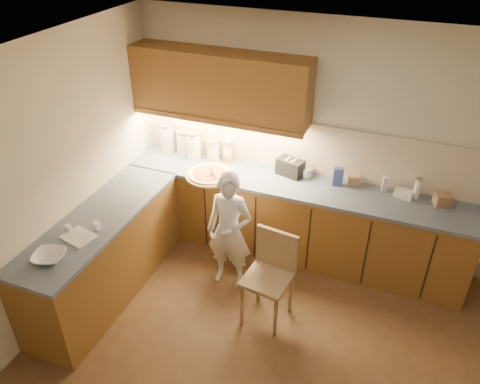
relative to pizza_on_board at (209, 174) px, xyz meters
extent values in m
plane|color=#52341C|center=(1.28, -1.50, -0.94)|extent=(4.50, 4.50, 0.00)
cube|color=beige|center=(1.28, 0.50, 0.36)|extent=(4.50, 0.04, 2.60)
cube|color=beige|center=(-0.97, -1.50, 0.36)|extent=(0.04, 4.00, 2.60)
cube|color=white|center=(1.28, -1.50, 1.66)|extent=(4.50, 4.00, 0.04)
cube|color=brown|center=(0.90, 0.20, -0.50)|extent=(3.75, 0.60, 0.88)
cube|color=brown|center=(-0.67, -1.10, -0.50)|extent=(0.60, 2.00, 0.88)
cube|color=#4D5A6F|center=(0.90, 0.20, -0.04)|extent=(3.77, 0.62, 0.04)
cube|color=#4D5A6F|center=(-0.67, -1.10, -0.04)|extent=(0.62, 2.02, 0.04)
cube|color=black|center=(-0.62, -0.10, -0.50)|extent=(0.02, 0.01, 0.80)
cube|color=black|center=(-0.02, -0.10, -0.50)|extent=(0.02, 0.01, 0.80)
cube|color=black|center=(0.58, -0.10, -0.50)|extent=(0.02, 0.01, 0.80)
cube|color=black|center=(1.18, -0.10, -0.50)|extent=(0.02, 0.01, 0.80)
cube|color=black|center=(1.78, -0.10, -0.50)|extent=(0.02, 0.01, 0.80)
cube|color=black|center=(2.38, -0.10, -0.50)|extent=(0.02, 0.01, 0.80)
cube|color=beige|center=(0.90, 0.49, 0.27)|extent=(3.75, 0.02, 0.58)
cube|color=brown|center=(0.00, 0.33, 0.91)|extent=(1.95, 0.35, 0.70)
cube|color=brown|center=(0.00, 0.15, 0.56)|extent=(1.95, 0.02, 0.06)
cylinder|color=tan|center=(0.00, 0.00, -0.01)|extent=(0.53, 0.53, 0.02)
cylinder|color=beige|center=(0.00, 0.00, 0.01)|extent=(0.46, 0.46, 0.02)
cylinder|color=#CD4D1B|center=(0.00, 0.00, 0.02)|extent=(0.37, 0.37, 0.01)
sphere|color=white|center=(0.06, -0.04, 0.05)|extent=(0.07, 0.07, 0.07)
cylinder|color=white|center=(0.10, -0.10, 0.08)|extent=(0.04, 0.12, 0.21)
imported|color=white|center=(0.45, -0.52, -0.29)|extent=(0.48, 0.32, 1.31)
cylinder|color=tan|center=(0.78, -1.03, -0.71)|extent=(0.04, 0.04, 0.47)
cylinder|color=tan|center=(1.13, -1.07, -0.71)|extent=(0.04, 0.04, 0.47)
cylinder|color=tan|center=(0.82, -0.67, -0.71)|extent=(0.04, 0.04, 0.47)
cylinder|color=tan|center=(1.18, -0.72, -0.71)|extent=(0.04, 0.04, 0.47)
cube|color=tan|center=(0.98, -0.87, -0.45)|extent=(0.47, 0.47, 0.04)
cube|color=tan|center=(1.00, -0.68, -0.22)|extent=(0.42, 0.09, 0.42)
imported|color=white|center=(-0.67, -1.76, 0.01)|extent=(0.33, 0.33, 0.07)
cylinder|color=beige|center=(-0.71, 0.36, 0.14)|extent=(0.17, 0.17, 0.34)
cylinder|color=gray|center=(-0.71, 0.36, 0.32)|extent=(0.18, 0.18, 0.02)
cylinder|color=beige|center=(-0.49, 0.36, 0.12)|extent=(0.17, 0.17, 0.29)
cylinder|color=gray|center=(-0.49, 0.36, 0.28)|extent=(0.18, 0.18, 0.02)
cylinder|color=white|center=(-0.35, 0.33, 0.13)|extent=(0.16, 0.16, 0.31)
cylinder|color=gray|center=(-0.35, 0.33, 0.29)|extent=(0.17, 0.17, 0.02)
cylinder|color=silver|center=(-0.12, 0.37, 0.09)|extent=(0.15, 0.15, 0.23)
cylinder|color=gray|center=(-0.12, 0.37, 0.22)|extent=(0.15, 0.15, 0.02)
cube|color=#AD9022|center=(0.06, 0.40, 0.11)|extent=(0.12, 0.10, 0.26)
cube|color=white|center=(0.06, 0.40, 0.26)|extent=(0.08, 0.07, 0.05)
cube|color=black|center=(0.81, 0.36, 0.07)|extent=(0.32, 0.24, 0.19)
cube|color=#BBBBC0|center=(0.77, 0.37, 0.16)|extent=(0.06, 0.13, 0.00)
cube|color=#BBBBC0|center=(0.84, 0.35, 0.16)|extent=(0.06, 0.13, 0.00)
cylinder|color=#A7A6AB|center=(0.99, 0.38, 0.03)|extent=(0.14, 0.14, 0.11)
cylinder|color=#A7A6AB|center=(0.99, 0.38, 0.09)|extent=(0.15, 0.15, 0.01)
cube|color=#33499A|center=(1.34, 0.33, 0.08)|extent=(0.11, 0.09, 0.20)
cube|color=tan|center=(1.50, 0.40, 0.02)|extent=(0.15, 0.13, 0.09)
cube|color=silver|center=(1.82, 0.39, 0.06)|extent=(0.07, 0.07, 0.16)
cube|color=silver|center=(2.02, 0.35, 0.01)|extent=(0.20, 0.16, 0.07)
cylinder|color=white|center=(2.13, 0.37, 0.08)|extent=(0.07, 0.07, 0.21)
cylinder|color=gray|center=(2.13, 0.37, 0.20)|extent=(0.07, 0.07, 0.01)
cube|color=#997852|center=(2.38, 0.33, 0.04)|extent=(0.20, 0.17, 0.13)
cube|color=silver|center=(-0.63, -1.43, -0.01)|extent=(0.32, 0.27, 0.02)
cylinder|color=silver|center=(-0.78, -1.39, 0.01)|extent=(0.07, 0.07, 0.07)
cylinder|color=white|center=(-0.56, -1.26, 0.02)|extent=(0.07, 0.07, 0.08)
camera|label=1|loc=(1.93, -3.99, 2.57)|focal=35.00mm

